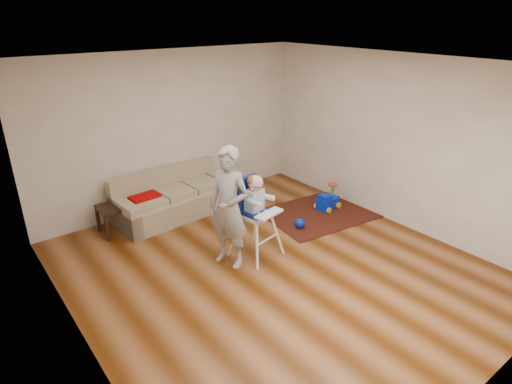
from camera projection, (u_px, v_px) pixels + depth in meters
ground at (274, 268)px, 5.88m from camera, size 5.50×5.50×0.00m
room_envelope at (250, 127)px, 5.52m from camera, size 5.04×5.52×2.72m
sofa at (174, 195)px, 7.24m from camera, size 2.06×0.97×0.77m
side_table at (115, 219)px, 6.74m from camera, size 0.45×0.45×0.45m
area_rug at (319, 213)px, 7.45m from camera, size 1.96×1.57×0.01m
ride_on_toy at (328, 197)px, 7.53m from camera, size 0.43×0.34×0.43m
toy_ball at (300, 223)px, 6.89m from camera, size 0.17×0.17×0.17m
high_chair at (256, 218)px, 5.97m from camera, size 0.67×0.67×1.23m
adult at (229, 208)px, 5.68m from camera, size 0.58×0.71×1.68m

